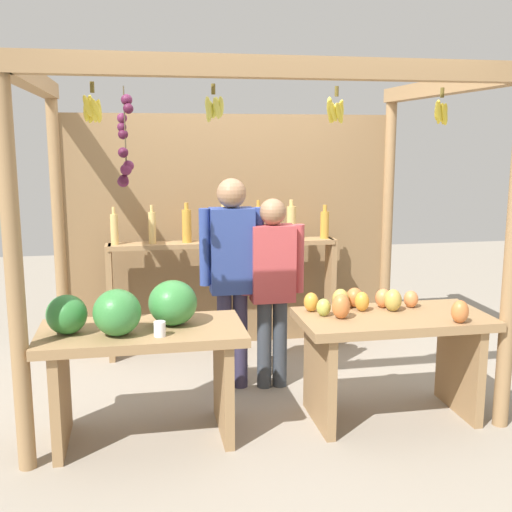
{
  "coord_description": "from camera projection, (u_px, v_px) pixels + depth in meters",
  "views": [
    {
      "loc": [
        -0.82,
        -4.55,
        1.86
      ],
      "look_at": [
        0.0,
        -0.2,
        1.04
      ],
      "focal_mm": 44.13,
      "sensor_mm": 36.0,
      "label": 1
    }
  ],
  "objects": [
    {
      "name": "bottle_shelf_unit",
      "position": [
        225.0,
        263.0,
        5.46
      ],
      "size": [
        1.99,
        0.22,
        1.35
      ],
      "color": "#99754C",
      "rests_on": "ground"
    },
    {
      "name": "market_stall",
      "position": [
        240.0,
        202.0,
        5.08
      ],
      "size": [
        3.11,
        2.14,
        2.32
      ],
      "color": "#99754C",
      "rests_on": "ground"
    },
    {
      "name": "fruit_counter_right",
      "position": [
        389.0,
        338.0,
        4.21
      ],
      "size": [
        1.26,
        0.65,
        0.88
      ],
      "color": "#99754C",
      "rests_on": "ground"
    },
    {
      "name": "ground_plane",
      "position": [
        251.0,
        383.0,
        4.89
      ],
      "size": [
        12.0,
        12.0,
        0.0
      ],
      "primitive_type": "plane",
      "color": "gray",
      "rests_on": "ground"
    },
    {
      "name": "fruit_counter_left",
      "position": [
        138.0,
        340.0,
        3.86
      ],
      "size": [
        1.26,
        0.64,
        1.0
      ],
      "color": "#99754C",
      "rests_on": "ground"
    },
    {
      "name": "vendor_man",
      "position": [
        232.0,
        265.0,
        4.64
      ],
      "size": [
        0.48,
        0.22,
        1.59
      ],
      "rotation": [
        0.0,
        0.0,
        0.19
      ],
      "color": "#342F4B",
      "rests_on": "ground"
    },
    {
      "name": "vendor_woman",
      "position": [
        272.0,
        278.0,
        4.68
      ],
      "size": [
        0.48,
        0.2,
        1.44
      ],
      "rotation": [
        0.0,
        0.0,
        -0.05
      ],
      "color": "#383F49",
      "rests_on": "ground"
    }
  ]
}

